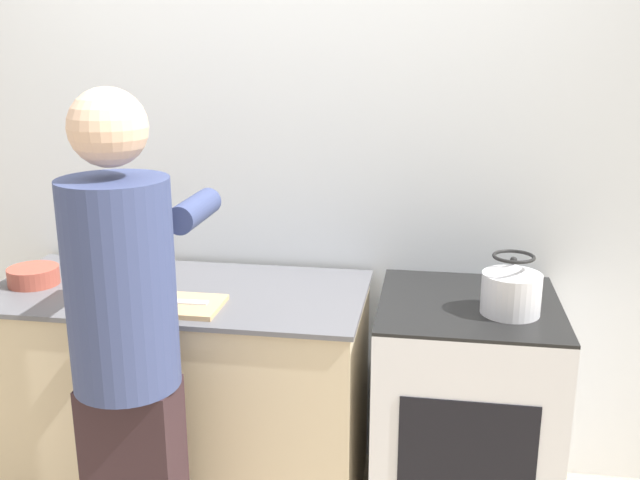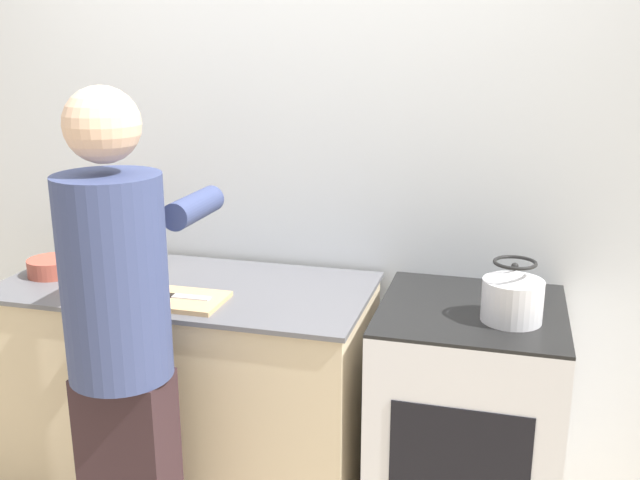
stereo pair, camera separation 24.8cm
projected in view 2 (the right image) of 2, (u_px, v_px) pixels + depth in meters
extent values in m
cube|color=silver|center=(301.00, 168.00, 2.97)|extent=(8.00, 0.05, 2.60)
cube|color=#C6B28E|center=(191.00, 389.00, 2.92)|extent=(1.43, 0.68, 0.87)
cube|color=#56565B|center=(186.00, 286.00, 2.80)|extent=(1.45, 0.70, 0.02)
cube|color=silver|center=(465.00, 424.00, 2.63)|extent=(0.65, 0.67, 0.89)
cube|color=black|center=(472.00, 309.00, 2.51)|extent=(0.65, 0.67, 0.01)
cube|color=black|center=(459.00, 462.00, 2.31)|extent=(0.45, 0.01, 0.39)
cube|color=#2D1D21|center=(131.00, 480.00, 2.39)|extent=(0.30, 0.18, 0.78)
cylinder|color=navy|center=(115.00, 278.00, 2.20)|extent=(0.33, 0.33, 0.65)
sphere|color=#D1A889|center=(102.00, 125.00, 2.07)|extent=(0.23, 0.23, 0.23)
cylinder|color=navy|center=(120.00, 203.00, 2.46)|extent=(0.09, 0.30, 0.09)
cylinder|color=navy|center=(194.00, 207.00, 2.39)|extent=(0.09, 0.30, 0.09)
cube|color=tan|center=(175.00, 299.00, 2.60)|extent=(0.36, 0.23, 0.02)
cube|color=silver|center=(191.00, 297.00, 2.59)|extent=(0.14, 0.04, 0.01)
cube|color=black|center=(162.00, 295.00, 2.62)|extent=(0.09, 0.03, 0.01)
cylinder|color=silver|center=(512.00, 301.00, 2.38)|extent=(0.20, 0.20, 0.14)
cone|color=silver|center=(514.00, 275.00, 2.35)|extent=(0.16, 0.16, 0.04)
sphere|color=black|center=(515.00, 266.00, 2.34)|extent=(0.02, 0.02, 0.02)
torus|color=black|center=(515.00, 263.00, 2.34)|extent=(0.14, 0.14, 0.01)
cylinder|color=#9E4738|center=(52.00, 267.00, 2.90)|extent=(0.20, 0.20, 0.07)
cylinder|color=tan|center=(149.00, 253.00, 2.98)|extent=(0.12, 0.12, 0.13)
cylinder|color=#28231E|center=(148.00, 237.00, 2.96)|extent=(0.13, 0.13, 0.01)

